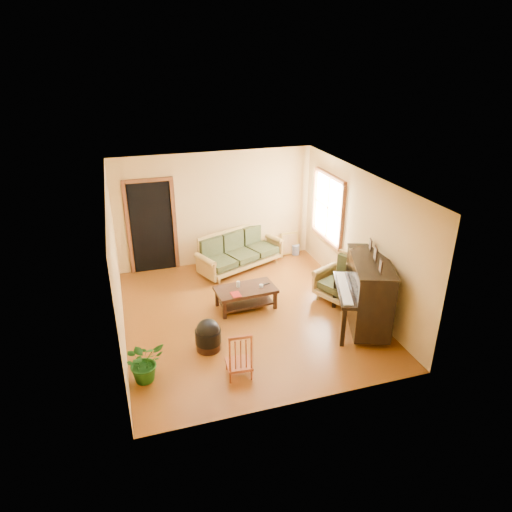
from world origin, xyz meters
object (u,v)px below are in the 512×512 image
object	(u,v)px
sofa	(240,251)
red_chair	(239,353)
piano	(368,294)
coffee_table	(246,298)
armchair	(341,280)
footstool	(208,338)
ceramic_crock	(296,250)
potted_plant	(144,361)

from	to	relation	value
sofa	red_chair	world-z (taller)	sofa
piano	sofa	bearing A→B (deg)	136.87
coffee_table	armchair	world-z (taller)	armchair
sofa	piano	world-z (taller)	piano
footstool	red_chair	size ratio (longest dim) A/B	0.54
sofa	ceramic_crock	distance (m)	1.56
piano	footstool	world-z (taller)	piano
armchair	red_chair	xyz separation A→B (m)	(-2.54, -1.62, -0.05)
ceramic_crock	potted_plant	bearing A→B (deg)	-136.81
piano	red_chair	xyz separation A→B (m)	(-2.55, -0.65, -0.25)
coffee_table	armchair	distance (m)	1.92
armchair	coffee_table	bearing A→B (deg)	145.84
sofa	footstool	size ratio (longest dim) A/B	4.60
footstool	potted_plant	xyz separation A→B (m)	(-1.07, -0.48, 0.12)
red_chair	ceramic_crock	bearing A→B (deg)	61.42
sofa	footstool	xyz separation A→B (m)	(-1.34, -2.84, -0.22)
coffee_table	potted_plant	world-z (taller)	potted_plant
red_chair	sofa	bearing A→B (deg)	77.94
armchair	potted_plant	xyz separation A→B (m)	(-3.92, -1.30, -0.12)
coffee_table	ceramic_crock	world-z (taller)	coffee_table
footstool	ceramic_crock	size ratio (longest dim) A/B	1.78
coffee_table	piano	world-z (taller)	piano
armchair	footstool	size ratio (longest dim) A/B	2.07
red_chair	ceramic_crock	world-z (taller)	red_chair
sofa	red_chair	bearing A→B (deg)	-128.87
piano	footstool	size ratio (longest dim) A/B	3.40
sofa	footstool	bearing A→B (deg)	-138.35
piano	ceramic_crock	xyz separation A→B (m)	(-0.02, 3.34, -0.53)
potted_plant	piano	bearing A→B (deg)	4.85
red_chair	footstool	bearing A→B (deg)	115.05
coffee_table	red_chair	xyz separation A→B (m)	(-0.66, -1.92, 0.20)
armchair	potted_plant	distance (m)	4.13
ceramic_crock	coffee_table	bearing A→B (deg)	-132.09
ceramic_crock	armchair	bearing A→B (deg)	-89.70
footstool	piano	bearing A→B (deg)	-2.98
sofa	coffee_table	world-z (taller)	sofa
sofa	coffee_table	distance (m)	1.77
potted_plant	coffee_table	bearing A→B (deg)	38.14
footstool	red_chair	distance (m)	0.88
footstool	potted_plant	world-z (taller)	potted_plant
footstool	red_chair	bearing A→B (deg)	-68.72
piano	red_chair	distance (m)	2.64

